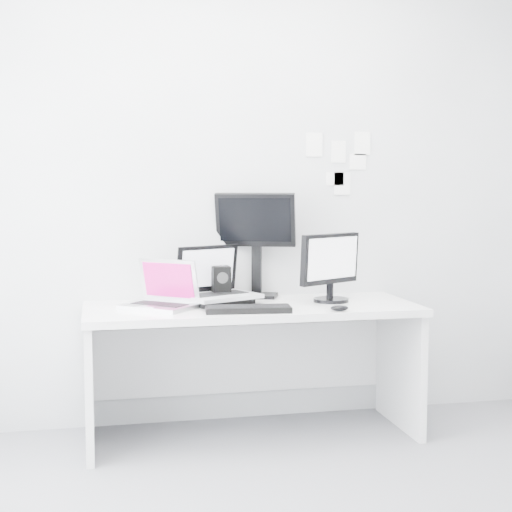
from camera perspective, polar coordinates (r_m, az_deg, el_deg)
name	(u,v)px	position (r m, az deg, el deg)	size (l,w,h in m)	color
back_wall	(239,191)	(4.41, -1.27, 4.96)	(3.60, 3.60, 0.00)	silver
desk	(252,371)	(4.18, -0.33, -8.67)	(1.80, 0.70, 0.73)	white
macbook	(158,283)	(4.00, -7.43, -2.06)	(0.36, 0.27, 0.27)	#B5B4B9
speaker	(221,284)	(4.23, -2.65, -2.12)	(0.10, 0.10, 0.20)	black
dell_laptop	(220,274)	(4.13, -2.73, -1.40)	(0.39, 0.31, 0.33)	silver
rear_monitor	(256,244)	(4.37, 0.00, 0.93)	(0.46, 0.17, 0.63)	black
samsung_monitor	(331,267)	(4.23, 5.70, -0.80)	(0.43, 0.20, 0.40)	black
keyboard	(248,309)	(3.89, -0.60, -4.03)	(0.44, 0.16, 0.03)	black
mouse	(339,308)	(3.94, 6.32, -3.92)	(0.09, 0.06, 0.03)	black
wall_note_0	(314,145)	(4.51, 4.41, 8.38)	(0.10, 0.00, 0.14)	white
wall_note_1	(338,152)	(4.56, 6.23, 7.83)	(0.09, 0.00, 0.13)	white
wall_note_2	(362,144)	(4.61, 8.03, 8.40)	(0.10, 0.00, 0.14)	white
wall_note_3	(335,179)	(4.55, 5.97, 5.82)	(0.11, 0.00, 0.08)	white
wall_note_4	(358,162)	(4.59, 7.68, 7.07)	(0.11, 0.00, 0.09)	white
wall_note_5	(342,183)	(4.56, 6.51, 5.46)	(0.10, 0.00, 0.13)	white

